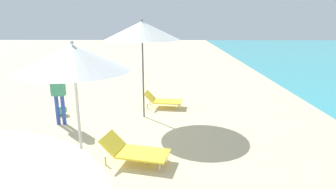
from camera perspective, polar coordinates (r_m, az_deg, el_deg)
umbrella_second at (r=4.74m, az=-18.75°, el=7.01°), size 1.83×1.83×2.60m
lounger_second_shoreside at (r=6.02m, az=-6.94°, el=-11.28°), size 1.49×0.93×0.56m
umbrella_farthest at (r=8.23m, az=-5.31°, el=12.82°), size 2.18×2.18×2.93m
lounger_farthest_shoreside at (r=9.53m, az=-1.14°, el=-1.15°), size 1.31×0.71×0.54m
person_walking_near at (r=8.36m, az=-21.49°, el=1.17°), size 0.37×0.23×1.74m
beach_ball at (r=9.41m, az=-20.85°, el=-2.98°), size 0.33×0.33×0.33m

